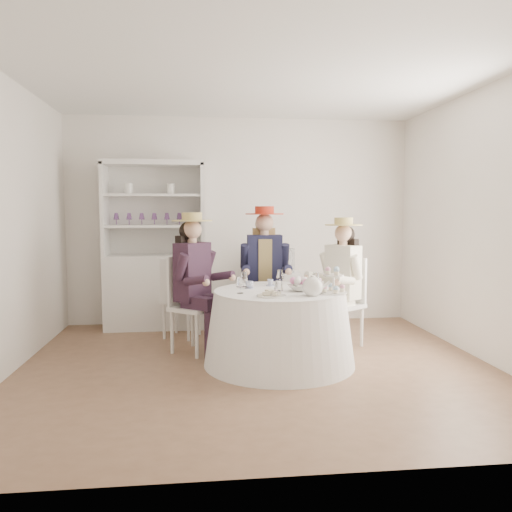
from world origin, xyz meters
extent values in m
plane|color=brown|center=(0.00, 0.00, 0.00)|extent=(4.50, 4.50, 0.00)
plane|color=white|center=(0.00, 0.00, 2.70)|extent=(4.50, 4.50, 0.00)
plane|color=silver|center=(0.00, 2.00, 1.35)|extent=(4.50, 0.00, 4.50)
plane|color=silver|center=(0.00, -2.00, 1.35)|extent=(4.50, 0.00, 4.50)
plane|color=silver|center=(-2.25, 0.00, 1.35)|extent=(0.00, 4.50, 4.50)
plane|color=silver|center=(2.25, 0.00, 1.35)|extent=(0.00, 4.50, 4.50)
cone|color=white|center=(0.22, 0.06, 0.35)|extent=(1.45, 1.45, 0.70)
cylinder|color=white|center=(0.22, 0.06, 0.71)|extent=(1.25, 1.25, 0.02)
cube|color=silver|center=(-1.10, 1.75, 0.47)|extent=(1.33, 0.92, 0.93)
cube|color=silver|center=(-1.10, 1.96, 1.50)|extent=(1.16, 0.53, 1.14)
cube|color=silver|center=(-1.10, 1.75, 2.07)|extent=(1.33, 0.92, 0.06)
cube|color=silver|center=(-1.70, 1.75, 1.50)|extent=(0.22, 0.44, 1.14)
cube|color=silver|center=(-0.50, 1.75, 1.50)|extent=(0.22, 0.44, 1.14)
cube|color=silver|center=(-1.10, 1.75, 1.29)|extent=(1.23, 0.84, 0.03)
cube|color=silver|center=(-1.10, 1.75, 1.68)|extent=(1.23, 0.84, 0.03)
sphere|color=white|center=(-0.63, 1.75, 1.38)|extent=(0.14, 0.14, 0.14)
cube|color=silver|center=(0.52, 1.65, 0.35)|extent=(0.49, 0.49, 0.70)
cylinder|color=black|center=(0.52, 1.65, 0.85)|extent=(0.37, 0.37, 0.31)
cube|color=silver|center=(-0.60, 0.56, 0.47)|extent=(0.58, 0.58, 0.04)
cylinder|color=silver|center=(-0.57, 0.33, 0.23)|extent=(0.04, 0.04, 0.46)
cylinder|color=silver|center=(-0.36, 0.59, 0.23)|extent=(0.04, 0.04, 0.46)
cylinder|color=silver|center=(-0.83, 0.54, 0.23)|extent=(0.04, 0.04, 0.46)
cylinder|color=silver|center=(-0.62, 0.80, 0.23)|extent=(0.04, 0.04, 0.46)
cube|color=silver|center=(-0.74, 0.68, 0.75)|extent=(0.27, 0.33, 0.52)
cube|color=black|center=(-0.61, 0.57, 0.85)|extent=(0.40, 0.42, 0.60)
cube|color=black|center=(-0.56, 0.41, 0.55)|extent=(0.36, 0.33, 0.12)
cylinder|color=black|center=(-0.45, 0.32, 0.24)|extent=(0.10, 0.10, 0.48)
cylinder|color=black|center=(-0.72, 0.38, 0.92)|extent=(0.20, 0.19, 0.29)
cube|color=black|center=(-0.44, 0.56, 0.55)|extent=(0.36, 0.33, 0.12)
cylinder|color=black|center=(-0.33, 0.46, 0.24)|extent=(0.10, 0.10, 0.48)
cylinder|color=black|center=(-0.44, 0.72, 0.92)|extent=(0.20, 0.19, 0.29)
cylinder|color=#D8A889|center=(-0.61, 0.57, 1.17)|extent=(0.09, 0.09, 0.08)
sphere|color=#D8A889|center=(-0.61, 0.57, 1.29)|extent=(0.20, 0.20, 0.20)
sphere|color=black|center=(-0.65, 0.60, 1.27)|extent=(0.20, 0.20, 0.20)
cube|color=black|center=(-0.68, 0.63, 1.03)|extent=(0.22, 0.25, 0.39)
cylinder|color=tan|center=(-0.61, 0.57, 1.38)|extent=(0.42, 0.42, 0.01)
cylinder|color=tan|center=(-0.61, 0.57, 1.42)|extent=(0.21, 0.21, 0.08)
cube|color=silver|center=(0.20, 1.02, 0.49)|extent=(0.45, 0.45, 0.04)
cylinder|color=silver|center=(0.02, 0.85, 0.24)|extent=(0.04, 0.04, 0.48)
cylinder|color=silver|center=(0.37, 0.84, 0.24)|extent=(0.04, 0.04, 0.48)
cylinder|color=silver|center=(0.03, 1.20, 0.24)|extent=(0.04, 0.04, 0.48)
cylinder|color=silver|center=(0.38, 1.19, 0.24)|extent=(0.04, 0.04, 0.48)
cube|color=silver|center=(0.21, 1.22, 0.78)|extent=(0.41, 0.05, 0.54)
cube|color=#1C1D38|center=(0.20, 1.04, 0.89)|extent=(0.40, 0.23, 0.63)
cube|color=tan|center=(0.20, 1.04, 0.89)|extent=(0.16, 0.25, 0.54)
cube|color=#1C1D38|center=(0.10, 0.89, 0.58)|extent=(0.16, 0.38, 0.13)
cylinder|color=#1C1D38|center=(0.09, 0.74, 0.25)|extent=(0.11, 0.11, 0.50)
cylinder|color=#1C1D38|center=(-0.03, 1.01, 0.97)|extent=(0.10, 0.19, 0.30)
cube|color=#1C1D38|center=(0.29, 0.89, 0.58)|extent=(0.16, 0.38, 0.13)
cylinder|color=#1C1D38|center=(0.29, 0.73, 0.25)|extent=(0.11, 0.11, 0.50)
cylinder|color=#1C1D38|center=(0.43, 0.99, 0.97)|extent=(0.10, 0.19, 0.30)
cylinder|color=#D8A889|center=(0.20, 1.04, 1.23)|extent=(0.10, 0.10, 0.09)
sphere|color=#D8A889|center=(0.20, 1.04, 1.35)|extent=(0.21, 0.21, 0.21)
sphere|color=tan|center=(0.20, 1.09, 1.33)|extent=(0.21, 0.21, 0.21)
cube|color=tan|center=(0.21, 1.13, 1.08)|extent=(0.26, 0.10, 0.41)
cylinder|color=#B32F1A|center=(0.20, 1.04, 1.45)|extent=(0.44, 0.44, 0.01)
cylinder|color=#B32F1A|center=(0.20, 1.04, 1.49)|extent=(0.22, 0.22, 0.09)
cube|color=silver|center=(1.00, 0.63, 0.45)|extent=(0.56, 0.56, 0.04)
cylinder|color=silver|center=(0.77, 0.67, 0.22)|extent=(0.04, 0.04, 0.44)
cylinder|color=silver|center=(0.95, 0.41, 0.22)|extent=(0.04, 0.04, 0.44)
cylinder|color=silver|center=(1.04, 0.85, 0.22)|extent=(0.04, 0.04, 0.44)
cylinder|color=silver|center=(1.22, 0.59, 0.22)|extent=(0.04, 0.04, 0.44)
cube|color=silver|center=(1.14, 0.73, 0.72)|extent=(0.24, 0.33, 0.50)
cube|color=white|center=(1.01, 0.64, 0.82)|extent=(0.37, 0.41, 0.58)
cube|color=white|center=(0.85, 0.63, 0.53)|extent=(0.35, 0.30, 0.12)
cylinder|color=white|center=(0.73, 0.56, 0.23)|extent=(0.10, 0.10, 0.46)
cylinder|color=white|center=(0.86, 0.79, 0.89)|extent=(0.19, 0.17, 0.28)
cube|color=white|center=(0.95, 0.49, 0.53)|extent=(0.35, 0.30, 0.12)
cylinder|color=white|center=(0.83, 0.41, 0.23)|extent=(0.10, 0.10, 0.46)
cylinder|color=white|center=(1.10, 0.45, 0.89)|extent=(0.19, 0.17, 0.28)
cylinder|color=#D8A889|center=(1.01, 0.64, 1.13)|extent=(0.09, 0.09, 0.08)
sphere|color=#D8A889|center=(1.01, 0.64, 1.24)|extent=(0.19, 0.19, 0.19)
sphere|color=black|center=(1.05, 0.66, 1.23)|extent=(0.19, 0.19, 0.19)
cube|color=black|center=(1.08, 0.68, 0.99)|extent=(0.20, 0.24, 0.38)
cylinder|color=tan|center=(1.01, 0.64, 1.33)|extent=(0.40, 0.40, 0.01)
cylinder|color=tan|center=(1.01, 0.64, 1.37)|extent=(0.20, 0.20, 0.08)
cube|color=silver|center=(-0.75, 1.23, 0.43)|extent=(0.51, 0.51, 0.04)
cylinder|color=silver|center=(-0.55, 1.31, 0.21)|extent=(0.03, 0.03, 0.42)
cylinder|color=silver|center=(-0.83, 1.43, 0.21)|extent=(0.03, 0.03, 0.42)
cylinder|color=silver|center=(-0.67, 1.03, 0.21)|extent=(0.03, 0.03, 0.42)
cylinder|color=silver|center=(-0.96, 1.15, 0.21)|extent=(0.03, 0.03, 0.42)
cube|color=silver|center=(-0.82, 1.07, 0.69)|extent=(0.35, 0.17, 0.48)
imported|color=white|center=(-0.05, 0.20, 0.75)|extent=(0.10, 0.10, 0.06)
imported|color=white|center=(0.17, 0.35, 0.75)|extent=(0.07, 0.07, 0.06)
imported|color=white|center=(0.52, 0.14, 0.75)|extent=(0.10, 0.10, 0.06)
imported|color=white|center=(0.40, -0.02, 0.75)|extent=(0.26, 0.26, 0.05)
sphere|color=pink|center=(0.49, 0.02, 0.81)|extent=(0.07, 0.07, 0.07)
sphere|color=white|center=(0.47, 0.06, 0.81)|extent=(0.07, 0.07, 0.07)
sphere|color=pink|center=(0.43, 0.07, 0.81)|extent=(0.07, 0.07, 0.07)
sphere|color=white|center=(0.39, 0.06, 0.81)|extent=(0.07, 0.07, 0.07)
sphere|color=pink|center=(0.38, 0.02, 0.81)|extent=(0.07, 0.07, 0.07)
sphere|color=white|center=(0.39, -0.02, 0.81)|extent=(0.07, 0.07, 0.07)
sphere|color=pink|center=(0.43, -0.04, 0.81)|extent=(0.07, 0.07, 0.07)
sphere|color=white|center=(0.47, -0.02, 0.81)|extent=(0.07, 0.07, 0.07)
sphere|color=white|center=(0.47, -0.28, 0.80)|extent=(0.18, 0.18, 0.18)
cylinder|color=white|center=(0.58, -0.28, 0.81)|extent=(0.11, 0.03, 0.09)
cylinder|color=white|center=(0.47, -0.28, 0.89)|extent=(0.04, 0.04, 0.02)
cylinder|color=white|center=(0.10, -0.28, 0.73)|extent=(0.27, 0.27, 0.01)
cube|color=beige|center=(0.04, -0.30, 0.75)|extent=(0.06, 0.04, 0.03)
cube|color=beige|center=(0.10, -0.28, 0.76)|extent=(0.07, 0.06, 0.03)
cube|color=beige|center=(0.15, -0.26, 0.75)|extent=(0.07, 0.07, 0.03)
cube|color=beige|center=(0.08, -0.24, 0.76)|extent=(0.07, 0.07, 0.03)
cube|color=beige|center=(0.13, -0.32, 0.75)|extent=(0.07, 0.07, 0.03)
cylinder|color=white|center=(0.69, -0.17, 0.73)|extent=(0.25, 0.25, 0.01)
cylinder|color=white|center=(0.69, -0.17, 0.81)|extent=(0.02, 0.02, 0.17)
cylinder|color=white|center=(0.69, -0.17, 0.89)|extent=(0.19, 0.19, 0.01)
camera|label=1|loc=(-0.52, -4.62, 1.47)|focal=35.00mm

